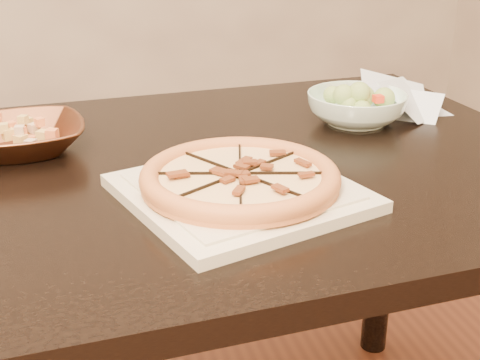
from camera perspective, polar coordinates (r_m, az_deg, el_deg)
The scene contains 8 objects.
dining_table at distance 1.17m, azimuth -6.24°, elevation -3.48°, with size 1.45×0.98×0.75m.
plate at distance 1.00m, azimuth -0.00°, elevation -1.03°, with size 0.39×0.39×0.02m.
pizza at distance 0.99m, azimuth -0.00°, elevation 0.21°, with size 0.30×0.30×0.03m.
bronze_bowl at distance 1.24m, azimuth -18.05°, elevation 3.44°, with size 0.22×0.22×0.05m, color brown.
mixed_dish at distance 1.22m, azimuth -18.33°, elevation 5.20°, with size 0.10×0.11×0.03m.
salad_bowl at distance 1.35m, azimuth 9.91°, elevation 6.06°, with size 0.20×0.20×0.06m, color white.
salad at distance 1.34m, azimuth 9.98°, elevation 8.03°, with size 0.08×0.10×0.04m.
cling_film at distance 1.43m, azimuth 13.87°, elevation 6.43°, with size 0.16×0.13×0.05m, color silver, non-canonical shape.
Camera 1 is at (0.05, -1.04, 1.16)m, focal length 50.00 mm.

